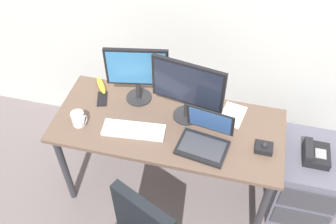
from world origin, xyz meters
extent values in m
plane|color=slate|center=(0.00, 0.00, 0.00)|extent=(8.00, 8.00, 0.00)
cube|color=brown|center=(0.00, 0.00, 0.74)|extent=(1.54, 0.65, 0.03)
cylinder|color=#2D2D33|center=(-0.71, -0.27, 0.36)|extent=(0.05, 0.05, 0.72)
cylinder|color=#2D2D33|center=(0.71, -0.27, 0.36)|extent=(0.05, 0.05, 0.72)
cylinder|color=#2D2D33|center=(-0.71, 0.27, 0.36)|extent=(0.05, 0.05, 0.72)
cylinder|color=#2D2D33|center=(0.71, 0.27, 0.36)|extent=(0.05, 0.05, 0.72)
cube|color=#595765|center=(1.00, 0.11, 0.30)|extent=(0.42, 0.52, 0.59)
cube|color=#38383D|center=(1.00, -0.16, 0.42)|extent=(0.38, 0.01, 0.20)
cube|color=#38383D|center=(1.00, -0.16, 0.18)|extent=(0.38, 0.01, 0.20)
cube|color=black|center=(1.00, 0.09, 0.62)|extent=(0.17, 0.20, 0.06)
cube|color=black|center=(0.94, 0.09, 0.66)|extent=(0.05, 0.18, 0.04)
cube|color=gray|center=(1.02, 0.08, 0.65)|extent=(0.07, 0.08, 0.01)
cube|color=black|center=(0.03, -0.70, 0.71)|extent=(0.39, 0.22, 0.42)
cylinder|color=#262628|center=(0.10, 0.10, 0.76)|extent=(0.18, 0.18, 0.01)
cylinder|color=#262628|center=(0.10, 0.10, 0.83)|extent=(0.04, 0.04, 0.12)
cube|color=black|center=(0.10, 0.10, 1.05)|extent=(0.48, 0.11, 0.32)
cube|color=#1E2333|center=(0.10, 0.09, 1.05)|extent=(0.44, 0.08, 0.28)
cylinder|color=#262628|center=(-0.26, 0.20, 0.76)|extent=(0.18, 0.18, 0.01)
cylinder|color=#262628|center=(-0.26, 0.20, 0.83)|extent=(0.04, 0.04, 0.13)
cube|color=black|center=(-0.26, 0.20, 1.04)|extent=(0.42, 0.10, 0.29)
cube|color=teal|center=(-0.26, 0.18, 1.04)|extent=(0.38, 0.08, 0.25)
cube|color=silver|center=(-0.20, -0.11, 0.76)|extent=(0.42, 0.18, 0.02)
cube|color=white|center=(-0.20, -0.11, 0.78)|extent=(0.39, 0.15, 0.01)
cube|color=black|center=(0.26, -0.15, 0.76)|extent=(0.34, 0.26, 0.02)
cube|color=#38383D|center=(0.26, -0.15, 0.78)|extent=(0.29, 0.20, 0.00)
cube|color=black|center=(0.28, -0.02, 0.88)|extent=(0.32, 0.10, 0.22)
cube|color=#335999|center=(0.28, -0.02, 0.88)|extent=(0.28, 0.09, 0.19)
cube|color=black|center=(0.63, -0.07, 0.77)|extent=(0.11, 0.09, 0.04)
sphere|color=#232328|center=(0.63, -0.07, 0.80)|extent=(0.04, 0.04, 0.04)
cylinder|color=silver|center=(-0.58, -0.14, 0.80)|extent=(0.09, 0.09, 0.10)
torus|color=silver|center=(-0.53, -0.14, 0.81)|extent=(0.01, 0.06, 0.06)
cube|color=white|center=(0.41, 0.18, 0.76)|extent=(0.18, 0.23, 0.01)
cube|color=black|center=(-0.51, 0.12, 0.76)|extent=(0.11, 0.16, 0.01)
ellipsoid|color=yellow|center=(-0.56, 0.24, 0.77)|extent=(0.15, 0.18, 0.04)
camera|label=1|loc=(0.39, -1.62, 2.63)|focal=40.14mm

